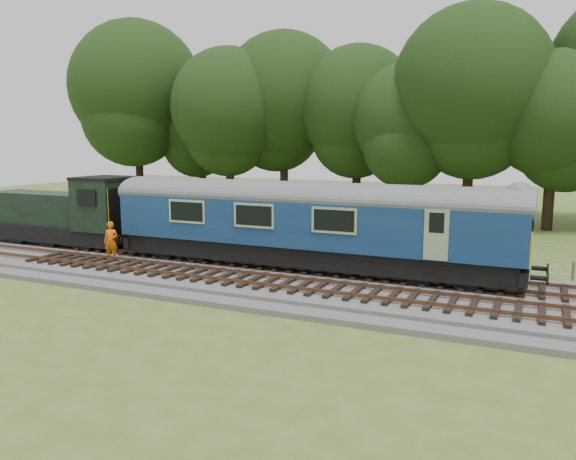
% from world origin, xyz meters
% --- Properties ---
extents(ground, '(120.00, 120.00, 0.00)m').
position_xyz_m(ground, '(0.00, 0.00, 0.00)').
color(ground, '#4E5D22').
rests_on(ground, ground).
extents(ballast, '(70.00, 7.00, 0.35)m').
position_xyz_m(ballast, '(0.00, 0.00, 0.17)').
color(ballast, '#4C4C4F').
rests_on(ballast, ground).
extents(track_north, '(67.20, 2.40, 0.21)m').
position_xyz_m(track_north, '(0.00, 1.40, 0.42)').
color(track_north, black).
rests_on(track_north, ballast).
extents(track_south, '(67.20, 2.40, 0.21)m').
position_xyz_m(track_south, '(0.00, -1.60, 0.42)').
color(track_south, black).
rests_on(track_south, ballast).
extents(fence, '(64.00, 0.12, 1.00)m').
position_xyz_m(fence, '(0.00, 4.50, 0.00)').
color(fence, '#6B6054').
rests_on(fence, ground).
extents(tree_line, '(70.00, 8.00, 18.00)m').
position_xyz_m(tree_line, '(0.00, 22.00, 0.00)').
color(tree_line, black).
rests_on(tree_line, ground).
extents(dmu_railcar, '(18.05, 2.86, 3.88)m').
position_xyz_m(dmu_railcar, '(-4.60, 1.40, 2.61)').
color(dmu_railcar, black).
rests_on(dmu_railcar, ground).
extents(shunter_loco, '(8.92, 2.60, 3.38)m').
position_xyz_m(shunter_loco, '(-18.53, 1.40, 1.97)').
color(shunter_loco, black).
rests_on(shunter_loco, ground).
extents(worker, '(0.76, 0.59, 1.84)m').
position_xyz_m(worker, '(-13.52, -0.85, 1.27)').
color(worker, '#E05F0B').
rests_on(worker, ballast).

